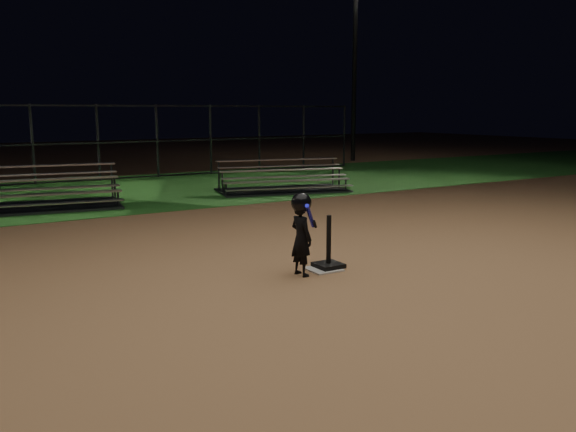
# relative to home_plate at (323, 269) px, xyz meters

# --- Properties ---
(ground) EXTENTS (80.00, 80.00, 0.00)m
(ground) POSITION_rel_home_plate_xyz_m (0.00, 0.00, -0.01)
(ground) COLOR #A6754B
(ground) RESTS_ON ground
(grass_strip) EXTENTS (60.00, 8.00, 0.01)m
(grass_strip) POSITION_rel_home_plate_xyz_m (0.00, 10.00, -0.01)
(grass_strip) COLOR #225F1F
(grass_strip) RESTS_ON ground
(home_plate) EXTENTS (0.45, 0.45, 0.02)m
(home_plate) POSITION_rel_home_plate_xyz_m (0.00, 0.00, 0.00)
(home_plate) COLOR beige
(home_plate) RESTS_ON ground
(batting_tee) EXTENTS (0.38, 0.38, 0.77)m
(batting_tee) POSITION_rel_home_plate_xyz_m (0.11, 0.02, 0.15)
(batting_tee) COLOR black
(batting_tee) RESTS_ON home_plate
(child_batter) EXTENTS (0.45, 0.58, 1.18)m
(child_batter) POSITION_rel_home_plate_xyz_m (-0.43, -0.07, 0.62)
(child_batter) COLOR black
(child_batter) RESTS_ON ground
(bleacher_left) EXTENTS (4.28, 2.53, 0.99)m
(bleacher_left) POSITION_rel_home_plate_xyz_m (-2.83, 8.04, 0.19)
(bleacher_left) COLOR #B0B0B5
(bleacher_left) RESTS_ON ground
(bleacher_right) EXTENTS (3.97, 2.59, 0.89)m
(bleacher_right) POSITION_rel_home_plate_xyz_m (3.83, 7.59, 0.17)
(bleacher_right) COLOR #AEADB2
(bleacher_right) RESTS_ON ground
(backstop_fence) EXTENTS (20.08, 0.08, 2.50)m
(backstop_fence) POSITION_rel_home_plate_xyz_m (0.00, 13.00, 1.24)
(backstop_fence) COLOR #38383D
(backstop_fence) RESTS_ON ground
(light_pole_right) EXTENTS (0.90, 0.53, 8.30)m
(light_pole_right) POSITION_rel_home_plate_xyz_m (12.00, 14.94, 4.93)
(light_pole_right) COLOR #2D2D30
(light_pole_right) RESTS_ON ground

